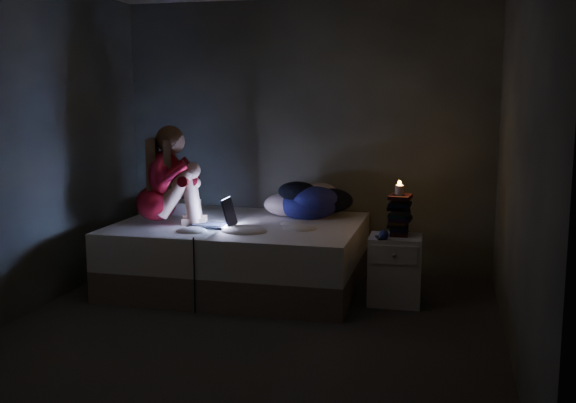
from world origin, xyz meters
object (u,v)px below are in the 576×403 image
(bed, at_px, (240,254))
(woman, at_px, (155,175))
(laptop, at_px, (211,212))
(phone, at_px, (381,238))
(nightstand, at_px, (395,270))
(candle, at_px, (399,188))

(bed, relative_size, woman, 2.44)
(laptop, height_order, phone, laptop)
(nightstand, height_order, phone, phone)
(laptop, bearing_deg, candle, 2.78)
(woman, bearing_deg, laptop, -19.53)
(phone, bearing_deg, woman, 162.47)
(laptop, bearing_deg, woman, 174.42)
(woman, height_order, phone, woman)
(laptop, bearing_deg, nightstand, 0.76)
(woman, relative_size, candle, 10.79)
(candle, bearing_deg, bed, 175.09)
(bed, distance_m, candle, 1.55)
(bed, xyz_separation_m, nightstand, (1.39, -0.18, -0.01))
(nightstand, distance_m, candle, 0.67)
(nightstand, bearing_deg, laptop, -178.36)
(bed, height_order, candle, candle)
(laptop, relative_size, candle, 4.72)
(bed, bearing_deg, nightstand, -7.28)
(candle, bearing_deg, laptop, -174.83)
(bed, xyz_separation_m, woman, (-0.69, -0.23, 0.72))
(nightstand, xyz_separation_m, candle, (0.01, 0.06, 0.67))
(woman, relative_size, phone, 6.17)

